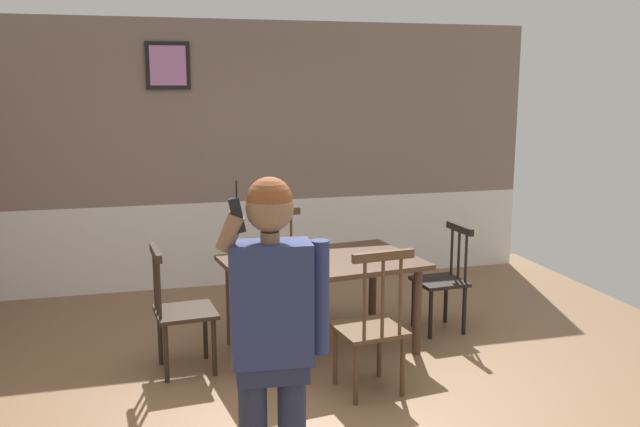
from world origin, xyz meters
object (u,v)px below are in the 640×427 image
object	(u,v)px
dining_table	(322,271)
chair_at_table_head	(285,266)
chair_by_doorway	(371,326)
person_figure	(273,329)
chair_near_window	(443,279)
chair_opposite_corner	(180,310)

from	to	relation	value
dining_table	chair_at_table_head	world-z (taller)	chair_at_table_head
chair_by_doorway	person_figure	size ratio (longest dim) A/B	0.61
chair_at_table_head	person_figure	size ratio (longest dim) A/B	0.57
dining_table	chair_near_window	distance (m)	1.16
chair_at_table_head	person_figure	xyz separation A→B (m)	(-0.69, -2.96, 0.51)
chair_opposite_corner	person_figure	bearing A→B (deg)	4.65
chair_at_table_head	chair_opposite_corner	size ratio (longest dim) A/B	1.02
chair_near_window	chair_opposite_corner	xyz separation A→B (m)	(-2.27, -0.30, 0.01)
dining_table	chair_by_doorway	distance (m)	0.90
dining_table	person_figure	distance (m)	2.27
dining_table	chair_opposite_corner	xyz separation A→B (m)	(-1.14, -0.15, -0.18)
chair_by_doorway	chair_opposite_corner	xyz separation A→B (m)	(-1.25, 0.72, -0.01)
chair_near_window	person_figure	size ratio (longest dim) A/B	0.54
chair_at_table_head	person_figure	world-z (taller)	person_figure
chair_at_table_head	chair_by_doorway	bearing A→B (deg)	87.64
chair_near_window	person_figure	world-z (taller)	person_figure
chair_opposite_corner	chair_by_doorway	bearing A→B (deg)	55.16
chair_near_window	person_figure	distance (m)	3.01
chair_by_doorway	chair_opposite_corner	world-z (taller)	chair_by_doorway
chair_near_window	person_figure	xyz separation A→B (m)	(-1.94, -2.24, 0.53)
dining_table	chair_at_table_head	distance (m)	0.90
chair_opposite_corner	chair_at_table_head	bearing A→B (deg)	130.24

